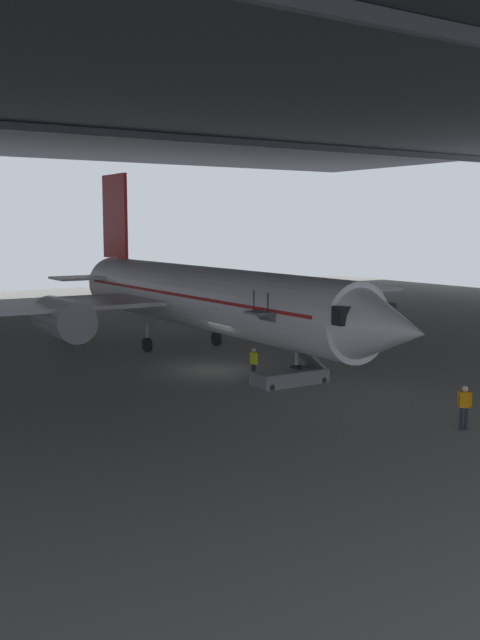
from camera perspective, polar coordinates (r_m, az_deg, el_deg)
ground_plane at (r=40.70m, az=-1.18°, el=-3.77°), size 110.00×110.00×0.00m
hangar_structure at (r=52.92m, az=-9.60°, el=17.16°), size 121.00×99.00×17.61m
airplane_main at (r=45.26m, az=-3.19°, el=1.76°), size 35.23×36.65×11.50m
boarding_stairs at (r=36.82m, az=3.75°, el=-3.81°), size 4.22×1.57×4.66m
crew_worker_near_nose at (r=29.97m, az=16.77°, el=-6.20°), size 0.41×0.43×1.71m
crew_worker_by_stairs at (r=37.57m, az=1.06°, el=-3.22°), size 0.26×0.55×1.68m
baggage_tug at (r=52.52m, az=-12.75°, el=-0.86°), size 1.87×2.47×0.90m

